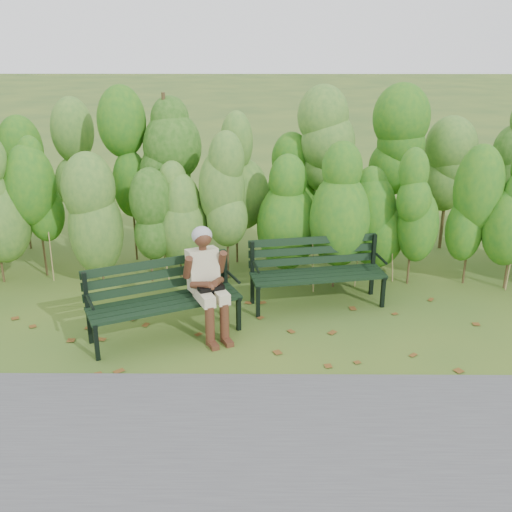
{
  "coord_description": "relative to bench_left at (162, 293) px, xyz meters",
  "views": [
    {
      "loc": [
        0.05,
        -5.96,
        3.16
      ],
      "look_at": [
        0.0,
        0.35,
        0.75
      ],
      "focal_mm": 42.0,
      "sensor_mm": 36.0,
      "label": 1
    }
  ],
  "objects": [
    {
      "name": "leaf_litter",
      "position": [
        0.92,
        0.19,
        -0.48
      ],
      "size": [
        5.46,
        2.17,
        0.01
      ],
      "color": "brown",
      "rests_on": "ground"
    },
    {
      "name": "bench_right",
      "position": [
        1.74,
        0.81,
        -0.01
      ],
      "size": [
        1.66,
        0.81,
        0.8
      ],
      "color": "black",
      "rests_on": "ground"
    },
    {
      "name": "ground",
      "position": [
        1.01,
        0.08,
        -0.48
      ],
      "size": [
        80.0,
        80.0,
        0.0
      ],
      "primitive_type": "plane",
      "color": "#31541F"
    },
    {
      "name": "hedge_band",
      "position": [
        1.01,
        1.94,
        0.78
      ],
      "size": [
        11.04,
        1.67,
        2.42
      ],
      "color": "#47381E",
      "rests_on": "ground"
    },
    {
      "name": "seated_woman",
      "position": [
        0.49,
        0.04,
        0.19
      ],
      "size": [
        0.57,
        0.74,
        1.19
      ],
      "color": "#BAAE8F",
      "rests_on": "ground"
    },
    {
      "name": "footpath",
      "position": [
        1.01,
        -2.12,
        -0.47
      ],
      "size": [
        60.0,
        2.5,
        0.01
      ],
      "primitive_type": "cube",
      "color": "#474749",
      "rests_on": "ground"
    },
    {
      "name": "bench_left",
      "position": [
        0.0,
        0.0,
        0.0
      ],
      "size": [
        1.7,
        1.16,
        0.81
      ],
      "color": "black",
      "rests_on": "ground"
    }
  ]
}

